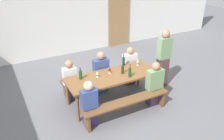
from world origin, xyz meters
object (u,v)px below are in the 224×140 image
at_px(wine_bottle_2, 124,61).
at_px(seated_guest_near_1, 154,85).
at_px(wine_glass_1, 97,73).
at_px(bench_far, 100,77).
at_px(wine_glass_2, 110,69).
at_px(tasting_table, 112,78).
at_px(wine_bottle_1, 81,75).
at_px(wine_bottle_3, 130,72).
at_px(wine_glass_0, 138,61).
at_px(seated_guest_far_0, 70,81).
at_px(bench_near, 127,104).
at_px(wooden_door, 118,20).
at_px(seated_guest_near_0, 89,105).
at_px(seated_guest_far_1, 101,73).
at_px(standing_host, 163,60).
at_px(seated_guest_far_2, 130,67).
at_px(wine_bottle_0, 123,69).

relative_size(wine_bottle_2, seated_guest_near_1, 0.29).
bearing_deg(wine_glass_1, wine_bottle_2, 16.02).
xyz_separation_m(bench_far, wine_glass_2, (0.00, -0.60, 0.50)).
distance_m(tasting_table, wine_glass_2, 0.22).
distance_m(wine_bottle_1, wine_glass_1, 0.40).
bearing_deg(wine_bottle_1, bench_far, 35.93).
xyz_separation_m(tasting_table, wine_bottle_3, (0.35, -0.26, 0.20)).
bearing_deg(wine_glass_0, wine_bottle_1, -179.77).
relative_size(wine_bottle_1, seated_guest_far_0, 0.27).
distance_m(wine_bottle_1, seated_guest_near_1, 1.82).
bearing_deg(bench_near, wine_bottle_3, 53.46).
distance_m(wine_glass_2, seated_guest_far_0, 1.06).
relative_size(wooden_door, seated_guest_near_0, 1.91).
bearing_deg(seated_guest_far_0, seated_guest_near_0, 1.38).
bearing_deg(seated_guest_far_0, wine_glass_2, 63.27).
xyz_separation_m(wine_bottle_3, seated_guest_far_1, (-0.38, 0.84, -0.32)).
bearing_deg(seated_guest_far_0, wine_bottle_2, 80.75).
relative_size(wine_bottle_1, seated_guest_near_1, 0.26).
distance_m(wine_bottle_2, wine_glass_1, 0.92).
height_order(seated_guest_near_1, standing_host, standing_host).
xyz_separation_m(wine_bottle_2, seated_guest_far_2, (0.35, 0.23, -0.34)).
bearing_deg(bench_far, seated_guest_near_0, -123.40).
distance_m(wooden_door, bench_near, 4.85).
relative_size(bench_far, standing_host, 1.32).
bearing_deg(wine_glass_1, wine_glass_2, 5.70).
bearing_deg(wine_bottle_0, seated_guest_near_1, -43.22).
distance_m(wooden_door, seated_guest_far_2, 3.27).
bearing_deg(tasting_table, seated_guest_far_2, 33.55).
xyz_separation_m(wine_glass_0, standing_host, (0.75, -0.14, -0.07)).
xyz_separation_m(wooden_door, bench_far, (-2.17, -2.81, -0.69)).
bearing_deg(seated_guest_near_0, seated_guest_near_1, -90.00).
xyz_separation_m(wooden_door, wine_glass_2, (-2.17, -3.42, -0.19)).
bearing_deg(tasting_table, wine_bottle_1, 165.53).
distance_m(wine_bottle_3, seated_guest_far_0, 1.54).
xyz_separation_m(wine_glass_1, seated_guest_near_1, (1.23, -0.68, -0.31)).
bearing_deg(seated_guest_far_2, seated_guest_far_1, -90.00).
distance_m(bench_far, wine_glass_0, 1.16).
bearing_deg(bench_near, bench_far, 90.00).
xyz_separation_m(bench_near, standing_host, (1.63, 0.79, 0.45)).
relative_size(wooden_door, bench_far, 0.96).
height_order(wooden_door, seated_guest_near_0, wooden_door).
bearing_deg(wine_bottle_3, seated_guest_far_0, 145.89).
bearing_deg(wine_glass_2, wine_bottle_1, 175.31).
bearing_deg(seated_guest_near_1, wine_bottle_2, 19.98).
distance_m(wine_glass_0, seated_guest_near_0, 1.95).
relative_size(wine_bottle_2, seated_guest_far_1, 0.28).
distance_m(wine_bottle_3, wine_glass_1, 0.79).
xyz_separation_m(wine_bottle_1, seated_guest_near_0, (-0.12, -0.78, -0.34)).
xyz_separation_m(wine_bottle_0, seated_guest_near_0, (-1.15, -0.55, -0.34)).
distance_m(tasting_table, standing_host, 1.64).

